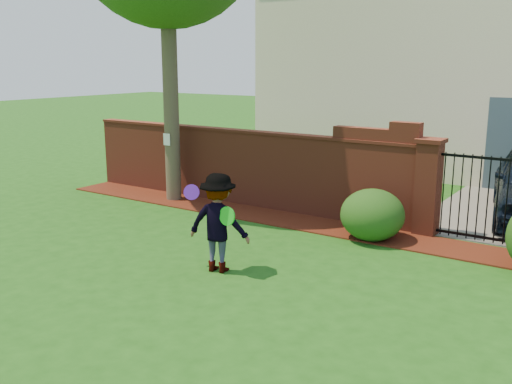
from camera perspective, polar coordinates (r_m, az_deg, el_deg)
The scene contains 11 objects.
ground at distance 9.51m, azimuth -5.60°, elevation -7.65°, with size 80.00×80.00×0.01m, color #1B4E13.
mulch_bed at distance 12.60m, azimuth 0.73°, elevation -2.34°, with size 11.10×1.08×0.03m, color #3E150B.
brick_wall at distance 13.52m, azimuth -1.47°, elevation 2.66°, with size 8.70×0.31×2.16m.
pillar_left at distance 11.57m, azimuth 16.61°, elevation 0.54°, with size 0.50×0.50×1.88m.
iron_gate at distance 11.32m, azimuth 21.88°, elevation -0.65°, with size 1.78×0.03×1.60m.
house at distance 19.41m, azimuth 20.40°, elevation 11.59°, with size 12.40×6.40×6.30m.
paper_notice at distance 13.82m, azimuth -8.80°, elevation 5.14°, with size 0.20×0.01×0.28m, color white.
shrub_left at distance 11.05m, azimuth 11.40°, elevation -2.22°, with size 1.20×1.20×0.98m, color #144314.
man at distance 9.17m, azimuth -3.84°, elevation -3.09°, with size 1.03×0.59×1.60m, color gray.
frisbee_purple at distance 9.01m, azimuth -6.38°, elevation -0.01°, with size 0.25×0.25×0.02m, color #7522D4.
frisbee_green at distance 8.89m, azimuth -2.87°, elevation -2.39°, with size 0.30×0.30×0.03m, color #19C11C.
Camera 1 is at (5.72, -6.83, 3.31)m, focal length 40.56 mm.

